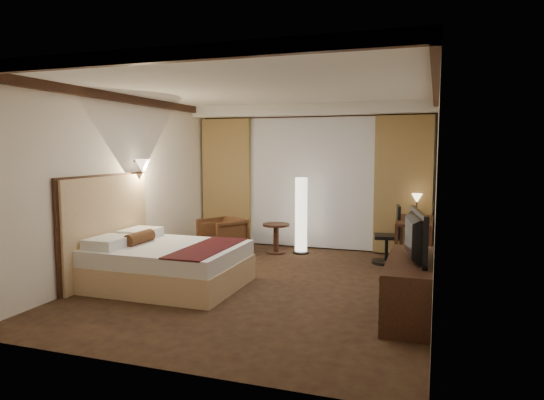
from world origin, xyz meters
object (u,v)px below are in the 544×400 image
(office_chair, at_px, (387,234))
(dresser, at_px, (409,287))
(desk, at_px, (415,242))
(television, at_px, (408,233))
(bed, at_px, (169,265))
(side_table, at_px, (276,238))
(armchair, at_px, (222,234))
(floor_lamp, at_px, (301,215))

(office_chair, height_order, dresser, office_chair)
(office_chair, distance_m, dresser, 2.53)
(desk, bearing_deg, television, -89.55)
(bed, bearing_deg, side_table, 73.62)
(side_table, relative_size, desk, 0.44)
(desk, xyz_separation_m, television, (0.02, -2.53, 0.58))
(television, bearing_deg, armchair, 45.34)
(office_chair, bearing_deg, television, -87.88)
(dresser, xyz_separation_m, television, (-0.03, 0.00, 0.63))
(bed, xyz_separation_m, dresser, (3.20, -0.16, 0.04))
(dresser, bearing_deg, side_table, 132.91)
(dresser, bearing_deg, armchair, 145.66)
(floor_lamp, bearing_deg, bed, -113.85)
(side_table, distance_m, floor_lamp, 0.62)
(bed, height_order, side_table, bed)
(bed, distance_m, dresser, 3.21)
(armchair, height_order, office_chair, office_chair)
(office_chair, bearing_deg, bed, -147.89)
(desk, relative_size, office_chair, 1.26)
(armchair, xyz_separation_m, floor_lamp, (1.34, 0.48, 0.34))
(office_chair, bearing_deg, side_table, 166.43)
(armchair, relative_size, desk, 0.58)
(bed, relative_size, armchair, 2.77)
(armchair, relative_size, side_table, 1.32)
(bed, relative_size, television, 1.87)
(television, bearing_deg, dresser, -100.08)
(bed, xyz_separation_m, television, (3.17, -0.16, 0.66))
(floor_lamp, relative_size, television, 1.32)
(floor_lamp, distance_m, office_chair, 1.59)
(bed, xyz_separation_m, floor_lamp, (1.17, 2.64, 0.41))
(dresser, bearing_deg, office_chair, 101.23)
(bed, distance_m, armchair, 2.16)
(side_table, xyz_separation_m, floor_lamp, (0.43, 0.14, 0.43))
(side_table, relative_size, office_chair, 0.55)
(floor_lamp, xyz_separation_m, dresser, (2.04, -2.79, -0.37))
(dresser, bearing_deg, desk, 91.13)
(bed, relative_size, desk, 1.61)
(armchair, height_order, television, television)
(side_table, distance_m, television, 3.67)
(armchair, xyz_separation_m, desk, (3.33, 0.22, 0.02))
(desk, relative_size, dresser, 0.74)
(bed, distance_m, office_chair, 3.58)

